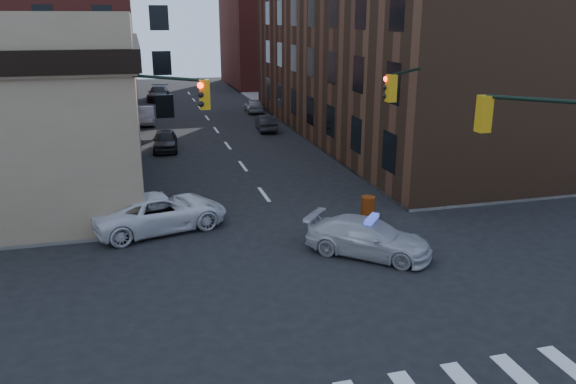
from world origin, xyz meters
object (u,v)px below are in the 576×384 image
pickup (160,212)px  parked_car_enear (266,123)px  parked_car_wnear (165,140)px  parked_car_wfar (145,116)px  pedestrian_b (19,219)px  barricade_nw_a (134,218)px  pedestrian_a (36,220)px  barrel_bank (189,217)px  police_car (369,237)px  barrel_road (368,209)px

pickup → parked_car_enear: bearing=-40.0°
parked_car_wnear → parked_car_wfar: (-1.13, 10.63, 0.02)m
pedestrian_b → barricade_nw_a: pedestrian_b is taller
pedestrian_a → parked_car_wnear: bearing=75.5°
parked_car_wfar → pedestrian_b: pedestrian_b is taller
pickup → barrel_bank: size_ratio=6.01×
police_car → parked_car_enear: bearing=35.9°
pickup → parked_car_wnear: size_ratio=1.41×
pickup → pedestrian_a: 4.92m
pickup → parked_car_enear: (9.29, 20.45, -0.16)m
parked_car_enear → barrel_bank: bearing=73.3°
police_car → barricade_nw_a: size_ratio=3.65×
police_car → pickup: bearing=97.3°
parked_car_enear → barrel_bank: size_ratio=4.04×
parked_car_enear → barrel_bank: 22.03m
parked_car_wfar → pickup: bearing=-89.5°
parked_car_enear → barrel_road: bearing=94.2°
pedestrian_a → barrel_road: size_ratio=1.46×
parked_car_wnear → pedestrian_a: 16.78m
parked_car_enear → pedestrian_b: 25.48m
pedestrian_b → parked_car_enear: bearing=64.9°
police_car → parked_car_wfar: bearing=53.7°
pedestrian_a → barrel_road: (13.99, -0.98, -0.41)m
parked_car_enear → barricade_nw_a: size_ratio=2.91×
parked_car_enear → barrel_road: (-0.21, -21.71, -0.08)m
parked_car_enear → barrel_road: size_ratio=3.45×
parked_car_wfar → parked_car_enear: bearing=-30.5°
parked_car_wnear → parked_car_wfar: bearing=100.0°
pedestrian_a → pedestrian_b: pedestrian_b is taller
parked_car_wnear → pedestrian_b: bearing=-108.7°
barricade_nw_a → barrel_bank: bearing=-1.7°
barrel_road → pedestrian_b: bearing=176.2°
parked_car_wnear → parked_car_wfar: size_ratio=0.93×
barrel_bank → barricade_nw_a: bearing=-179.6°
parked_car_enear → barrel_bank: parked_car_enear is taller
barrel_bank → pickup: bearing=178.1°
pedestrian_b → barrel_bank: 6.77m
parked_car_wnear → barrel_road: parked_car_wnear is taller
pedestrian_b → barricade_nw_a: bearing=13.3°
pedestrian_a → barricade_nw_a: size_ratio=1.23×
police_car → parked_car_enear: police_car is taller
police_car → pedestrian_a: 13.33m
parked_car_wfar → barrel_road: parked_car_wfar is taller
barrel_bank → pedestrian_b: bearing=-178.0°
parked_car_wfar → parked_car_enear: 10.94m
pickup → pedestrian_a: size_ratio=3.51×
pickup → parked_car_wfar: pickup is taller
parked_car_enear → police_car: bearing=91.0°
pickup → barricade_nw_a: size_ratio=4.33×
police_car → pedestrian_b: size_ratio=2.58×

